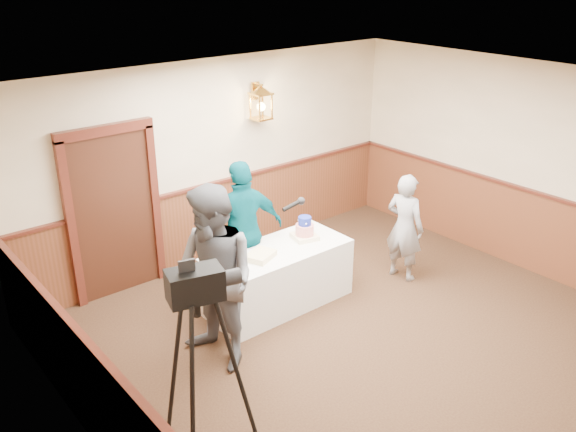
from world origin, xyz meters
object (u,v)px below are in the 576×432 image
at_px(display_table, 278,277).
at_px(baker, 405,227).
at_px(tiered_cake, 305,230).
at_px(assistant_p, 244,231).
at_px(sheet_cake_yellow, 261,256).
at_px(sheet_cake_green, 226,259).
at_px(interviewer, 215,280).
at_px(tv_camera_rig, 201,374).

relative_size(display_table, baker, 1.23).
xyz_separation_m(tiered_cake, assistant_p, (-0.64, 0.40, 0.03)).
relative_size(sheet_cake_yellow, sheet_cake_green, 1.07).
distance_m(tiered_cake, interviewer, 1.76).
relative_size(sheet_cake_green, assistant_p, 0.18).
distance_m(display_table, sheet_cake_yellow, 0.51).
bearing_deg(tv_camera_rig, assistant_p, 61.63).
bearing_deg(sheet_cake_green, display_table, -10.10).
bearing_deg(interviewer, display_table, 106.39).
height_order(sheet_cake_yellow, assistant_p, assistant_p).
bearing_deg(assistant_p, tv_camera_rig, 55.40).
xyz_separation_m(display_table, sheet_cake_green, (-0.66, 0.12, 0.41)).
height_order(sheet_cake_yellow, baker, baker).
xyz_separation_m(display_table, sheet_cake_yellow, (-0.30, -0.06, 0.41)).
bearing_deg(sheet_cake_green, assistant_p, 33.05).
bearing_deg(interviewer, baker, 83.36).
height_order(assistant_p, tv_camera_rig, assistant_p).
relative_size(tiered_cake, sheet_cake_yellow, 1.02).
xyz_separation_m(interviewer, baker, (2.94, 0.01, -0.26)).
xyz_separation_m(tiered_cake, interviewer, (-1.67, -0.54, 0.12)).
relative_size(baker, tv_camera_rig, 0.82).
bearing_deg(sheet_cake_green, tv_camera_rig, -129.77).
relative_size(display_table, interviewer, 0.91).
xyz_separation_m(display_table, tiered_cake, (0.45, 0.02, 0.49)).
distance_m(sheet_cake_yellow, baker, 2.06).
distance_m(tiered_cake, assistant_p, 0.75).
distance_m(sheet_cake_yellow, interviewer, 1.05).
bearing_deg(sheet_cake_yellow, display_table, 11.49).
xyz_separation_m(interviewer, assistant_p, (1.03, 0.94, -0.09)).
relative_size(display_table, tiered_cake, 5.22).
relative_size(baker, assistant_p, 0.81).
distance_m(interviewer, tv_camera_rig, 1.27).
bearing_deg(baker, interviewer, 80.41).
xyz_separation_m(tiered_cake, sheet_cake_yellow, (-0.75, -0.08, -0.08)).
bearing_deg(tiered_cake, display_table, -177.68).
xyz_separation_m(sheet_cake_green, baker, (2.37, -0.63, -0.06)).
height_order(sheet_cake_yellow, sheet_cake_green, sheet_cake_green).
relative_size(interviewer, assistant_p, 1.10).
bearing_deg(sheet_cake_yellow, tiered_cake, 6.04).
xyz_separation_m(sheet_cake_yellow, tv_camera_rig, (-1.71, -1.44, 0.01)).
bearing_deg(tv_camera_rig, interviewer, 66.37).
xyz_separation_m(baker, tv_camera_rig, (-3.72, -0.99, 0.07)).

